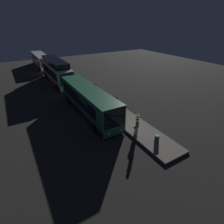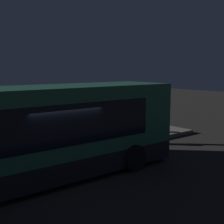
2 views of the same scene
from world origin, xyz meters
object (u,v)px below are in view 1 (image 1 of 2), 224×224
(sign_post, at_px, (95,90))
(passenger_waiting, at_px, (137,126))
(passenger_with_bags, at_px, (116,101))
(trash_bin, at_px, (157,138))
(passenger_boarding, at_px, (137,120))
(suitcase, at_px, (120,106))
(bus_second, at_px, (57,72))
(bus_third, at_px, (41,60))
(bus_lead, at_px, (88,100))

(sign_post, bearing_deg, passenger_waiting, -1.00)
(passenger_with_bags, relative_size, trash_bin, 2.50)
(passenger_boarding, height_order, suitcase, passenger_boarding)
(bus_second, bearing_deg, sign_post, 10.46)
(bus_second, xyz_separation_m, trash_bin, (22.76, 2.89, -1.34))
(passenger_boarding, bearing_deg, trash_bin, -166.32)
(bus_third, height_order, sign_post, bus_third)
(bus_lead, distance_m, sign_post, 3.27)
(passenger_waiting, bearing_deg, suitcase, 1.03)
(bus_second, xyz_separation_m, sign_post, (11.33, 2.09, -0.11))
(bus_lead, height_order, trash_bin, bus_lead)
(passenger_boarding, bearing_deg, passenger_with_bags, 4.57)
(bus_lead, bearing_deg, sign_post, 140.18)
(passenger_waiting, bearing_deg, trash_bin, -133.72)
(bus_second, bearing_deg, bus_lead, -0.00)
(passenger_boarding, bearing_deg, suitcase, 1.33)
(bus_lead, height_order, passenger_boarding, bus_lead)
(passenger_boarding, bearing_deg, sign_post, 16.74)
(suitcase, xyz_separation_m, trash_bin, (7.49, -0.79, -0.04))
(passenger_waiting, relative_size, suitcase, 1.91)
(bus_third, bearing_deg, bus_lead, -0.00)
(passenger_waiting, distance_m, sign_post, 9.64)
(bus_lead, xyz_separation_m, suitcase, (1.43, 3.68, -1.02))
(passenger_with_bags, distance_m, suitcase, 0.78)
(suitcase, bearing_deg, bus_third, -172.94)
(bus_second, height_order, suitcase, bus_second)
(bus_lead, xyz_separation_m, bus_second, (-13.84, 0.00, 0.29))
(bus_third, height_order, passenger_with_bags, bus_third)
(bus_lead, distance_m, suitcase, 4.07)
(bus_third, bearing_deg, passenger_boarding, 4.67)
(passenger_waiting, bearing_deg, bus_third, 21.26)
(passenger_waiting, relative_size, trash_bin, 2.82)
(sign_post, bearing_deg, suitcase, 21.94)
(trash_bin, bearing_deg, passenger_with_bags, 175.79)
(bus_third, relative_size, passenger_waiting, 6.42)
(passenger_boarding, distance_m, passenger_with_bags, 5.24)
(bus_lead, xyz_separation_m, bus_third, (-28.27, 0.00, -0.11))
(passenger_boarding, height_order, trash_bin, passenger_boarding)
(bus_lead, distance_m, bus_third, 28.27)
(bus_lead, bearing_deg, bus_second, 180.00)
(passenger_boarding, relative_size, trash_bin, 2.49)
(passenger_boarding, bearing_deg, bus_third, 16.66)
(bus_second, distance_m, passenger_with_bags, 15.13)
(bus_lead, bearing_deg, suitcase, 68.80)
(bus_third, height_order, trash_bin, bus_third)
(bus_second, xyz_separation_m, suitcase, (15.27, 3.68, -1.31))
(passenger_waiting, relative_size, sign_post, 0.73)
(passenger_waiting, relative_size, passenger_with_bags, 1.13)
(bus_second, relative_size, suitcase, 12.72)
(passenger_waiting, height_order, suitcase, passenger_waiting)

